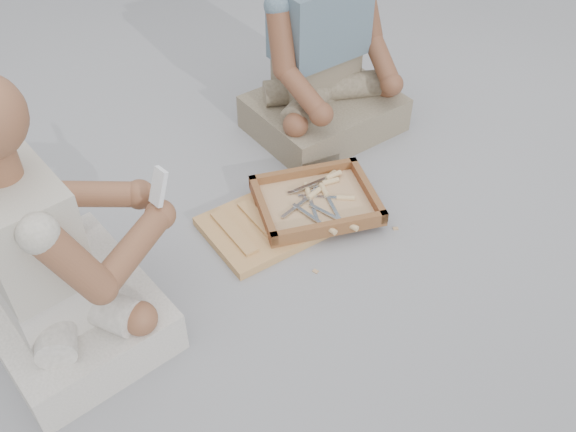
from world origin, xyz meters
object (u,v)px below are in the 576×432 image
carved_panel (275,221)px  companion (324,64)px  tool_tray (316,202)px  craftsman (50,260)px

carved_panel → companion: companion is taller
carved_panel → companion: size_ratio=0.55×
tool_tray → carved_panel: bearing=172.8°
companion → tool_tray: bearing=49.5°
craftsman → companion: 1.43m
craftsman → carved_panel: bearing=87.4°
tool_tray → companion: size_ratio=0.55×
craftsman → companion: size_ratio=0.99×
carved_panel → tool_tray: (0.17, -0.02, 0.04)m
carved_panel → companion: (0.50, 0.46, 0.30)m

